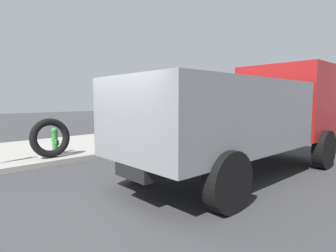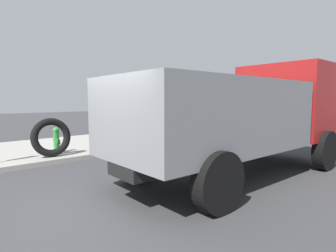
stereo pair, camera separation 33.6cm
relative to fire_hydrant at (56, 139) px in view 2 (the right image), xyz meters
The scene contains 5 objects.
ground_plane 5.09m from the fire_hydrant, 97.66° to the right, with size 80.00×80.00×0.00m, color #38383A.
sidewalk_curb 1.73m from the fire_hydrant, 114.29° to the left, with size 36.00×5.00×0.15m, color #99968E.
fire_hydrant is the anchor object (origin of this frame).
loose_tire 0.62m from the fire_hydrant, 125.13° to the right, with size 1.23×1.23×0.23m, color black.
dump_truck_gray 6.19m from the fire_hydrant, 62.62° to the right, with size 7.11×3.06×3.00m.
Camera 2 is at (-2.82, -4.34, 1.96)m, focal length 29.45 mm.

